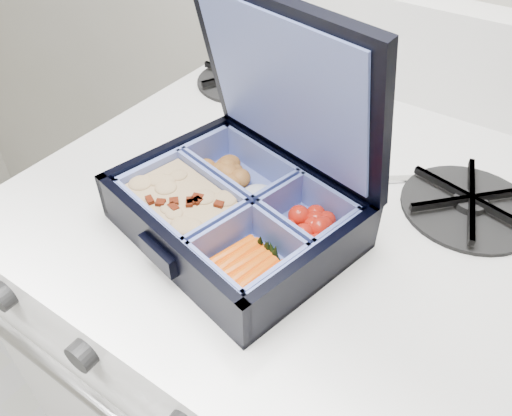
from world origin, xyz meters
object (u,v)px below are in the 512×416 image
Objects in this scene: bento_box at (234,211)px; fork at (369,180)px; stove at (292,376)px; burner_grate at (470,202)px.

bento_box reaches higher than fork.
fork reaches higher than stove.
bento_box is at bearing -100.67° from stove.
bento_box is at bearing -66.10° from fork.
stove is 5.85× the size of fork.
fork is (-0.12, -0.02, -0.01)m from burner_grate.
burner_grate reaches higher than fork.
burner_grate is 0.13m from fork.
burner_grate is at bearing 18.46° from stove.
bento_box is 0.29m from burner_grate.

